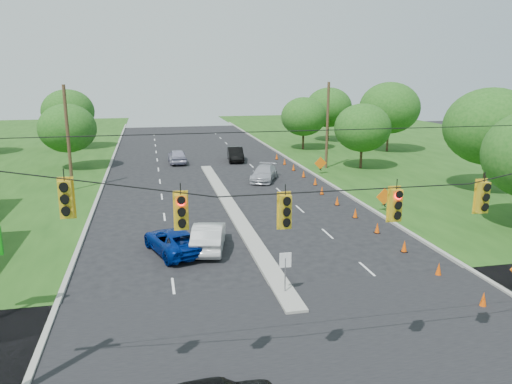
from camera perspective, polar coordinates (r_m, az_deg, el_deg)
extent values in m
plane|color=black|center=(18.55, 8.52, -19.29)|extent=(160.00, 160.00, 0.00)
cube|color=black|center=(18.55, 8.52, -19.29)|extent=(160.00, 14.00, 0.02)
cube|color=gray|center=(45.82, -17.24, 0.34)|extent=(0.25, 110.00, 0.16)
cube|color=gray|center=(48.30, 7.34, 1.50)|extent=(0.25, 110.00, 0.16)
cube|color=gray|center=(37.34, -2.79, -1.99)|extent=(1.00, 34.00, 0.18)
cylinder|color=gray|center=(23.17, 3.35, -9.62)|extent=(0.06, 0.06, 1.80)
cube|color=white|center=(22.87, 3.38, -7.78)|extent=(0.55, 0.04, 0.70)
cylinder|color=black|center=(14.99, 10.79, 1.71)|extent=(24.00, 0.04, 0.04)
cube|color=yellow|center=(14.07, -20.89, -0.78)|extent=(0.34, 0.24, 1.00)
cube|color=yellow|center=(14.05, -8.54, -2.26)|extent=(0.34, 0.24, 1.00)
cube|color=yellow|center=(14.57, 3.34, -2.26)|extent=(0.34, 0.24, 1.00)
cube|color=yellow|center=(15.84, 15.65, -1.46)|extent=(0.34, 0.24, 1.00)
cube|color=yellow|center=(17.40, 24.46, -0.56)|extent=(0.34, 0.24, 1.00)
cylinder|color=#422D1C|center=(45.34, -20.67, 5.73)|extent=(0.28, 0.28, 9.00)
cylinder|color=#422D1C|center=(53.05, 8.16, 7.48)|extent=(0.28, 0.28, 9.00)
cone|color=#E84D06|center=(24.36, 24.55, -11.11)|extent=(0.32, 0.32, 0.70)
cone|color=#E84D06|center=(26.99, 20.15, -8.29)|extent=(0.32, 0.32, 0.70)
cone|color=#E84D06|center=(29.79, 16.60, -5.94)|extent=(0.32, 0.32, 0.70)
cone|color=#E84D06|center=(32.73, 13.69, -4.00)|extent=(0.32, 0.32, 0.70)
cone|color=#E84D06|center=(35.77, 11.28, -2.37)|extent=(0.32, 0.32, 0.70)
cone|color=#E84D06|center=(38.89, 9.26, -0.99)|extent=(0.32, 0.32, 0.70)
cone|color=#E84D06|center=(42.07, 7.54, 0.18)|extent=(0.32, 0.32, 0.70)
cone|color=#E84D06|center=(45.48, 6.79, 1.22)|extent=(0.32, 0.32, 0.70)
cone|color=#E84D06|center=(48.73, 5.47, 2.08)|extent=(0.32, 0.32, 0.70)
cone|color=#E84D06|center=(52.01, 4.31, 2.84)|extent=(0.32, 0.32, 0.70)
cone|color=#E84D06|center=(55.32, 3.29, 3.50)|extent=(0.32, 0.32, 0.70)
cone|color=#E84D06|center=(58.66, 2.38, 4.09)|extent=(0.32, 0.32, 0.70)
cube|color=black|center=(37.69, 14.40, -1.40)|extent=(0.06, 0.58, 0.26)
cube|color=black|center=(37.69, 14.40, -1.40)|extent=(0.06, 0.58, 0.26)
cube|color=orange|center=(37.54, 14.46, -0.52)|extent=(1.27, 0.05, 1.27)
cube|color=black|center=(50.26, 7.36, 2.62)|extent=(0.06, 0.58, 0.26)
cube|color=black|center=(50.26, 7.36, 2.62)|extent=(0.06, 0.58, 0.26)
cube|color=orange|center=(50.15, 7.38, 3.29)|extent=(1.27, 0.05, 1.27)
cylinder|color=black|center=(55.81, -20.49, 3.70)|extent=(0.28, 0.28, 2.52)
ellipsoid|color=#194C14|center=(55.41, -20.75, 6.84)|extent=(5.88, 5.88, 5.04)
cylinder|color=black|center=(70.77, -20.45, 5.78)|extent=(0.28, 0.28, 2.88)
ellipsoid|color=#194C14|center=(70.43, -20.69, 8.61)|extent=(6.72, 6.72, 5.76)
cylinder|color=black|center=(46.63, 24.71, 1.96)|extent=(0.28, 0.28, 3.24)
ellipsoid|color=#194C14|center=(46.08, 25.20, 6.78)|extent=(7.56, 7.56, 6.48)
cylinder|color=black|center=(53.88, 11.91, 3.94)|extent=(0.28, 0.28, 2.52)
ellipsoid|color=#194C14|center=(53.46, 12.08, 7.20)|extent=(5.88, 5.88, 5.04)
cylinder|color=black|center=(66.17, 14.80, 5.85)|extent=(0.28, 0.28, 3.24)
ellipsoid|color=#194C14|center=(65.79, 15.01, 9.27)|extent=(7.56, 7.56, 6.48)
cylinder|color=black|center=(74.62, 8.22, 6.85)|extent=(0.28, 0.28, 2.88)
ellipsoid|color=#194C14|center=(74.30, 8.32, 9.55)|extent=(6.72, 6.72, 5.76)
cylinder|color=black|center=(66.14, 5.41, 5.92)|extent=(0.28, 0.28, 2.52)
ellipsoid|color=#194C14|center=(65.80, 5.47, 8.58)|extent=(5.88, 5.88, 5.04)
imported|color=beige|center=(28.97, -5.43, -5.03)|extent=(2.65, 5.10, 1.60)
imported|color=navy|center=(28.74, -9.37, -5.53)|extent=(3.77, 5.49, 1.39)
imported|color=#A9AAB3|center=(46.94, 0.92, 2.15)|extent=(3.77, 5.26, 1.42)
imported|color=#9C99B3|center=(56.66, -9.00, 4.06)|extent=(2.03, 4.73, 1.59)
imported|color=black|center=(57.48, -2.37, 4.35)|extent=(2.15, 4.97, 1.59)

